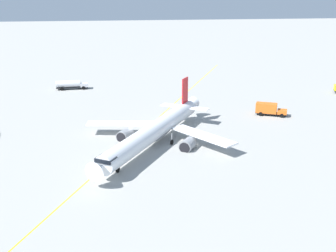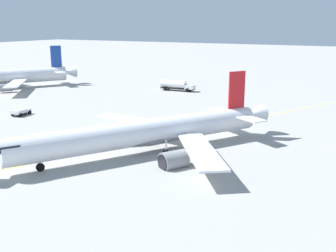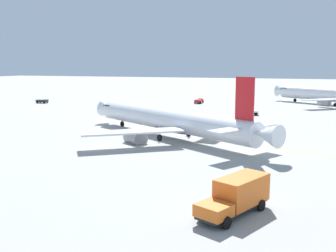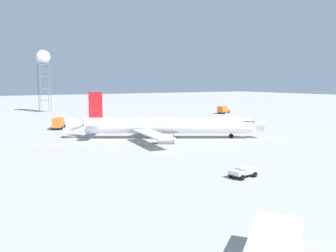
# 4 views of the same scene
# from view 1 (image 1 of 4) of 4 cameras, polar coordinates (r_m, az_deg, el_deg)

# --- Properties ---
(ground_plane) EXTENTS (600.00, 600.00, 0.00)m
(ground_plane) POSITION_cam_1_polar(r_m,az_deg,el_deg) (95.32, -4.33, -1.42)
(ground_plane) COLOR #9E9E99
(airliner_main) EXTENTS (40.33, 30.36, 11.32)m
(airliner_main) POSITION_cam_1_polar(r_m,az_deg,el_deg) (89.71, -1.74, -0.72)
(airliner_main) COLOR white
(airliner_main) RESTS_ON ground_plane
(fuel_tanker_truck) EXTENTS (3.24, 10.03, 2.87)m
(fuel_tanker_truck) POSITION_cam_1_polar(r_m,az_deg,el_deg) (140.24, -12.69, 5.37)
(fuel_tanker_truck) COLOR #232326
(fuel_tanker_truck) RESTS_ON ground_plane
(catering_truck_truck_extra) EXTENTS (5.36, 8.08, 3.10)m
(catering_truck_truck_extra) POSITION_cam_1_polar(r_m,az_deg,el_deg) (112.80, 13.18, 2.20)
(catering_truck_truck_extra) COLOR #232326
(catering_truck_truck_extra) RESTS_ON ground_plane
(taxiway_centreline) EXTENTS (170.83, 77.31, 0.01)m
(taxiway_centreline) POSITION_cam_1_polar(r_m,az_deg,el_deg) (92.37, -4.83, -2.09)
(taxiway_centreline) COLOR yellow
(taxiway_centreline) RESTS_ON ground_plane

